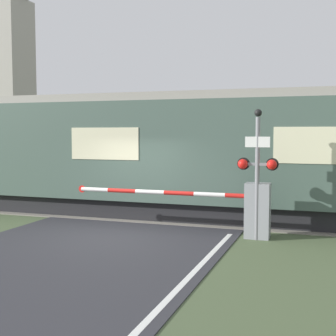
# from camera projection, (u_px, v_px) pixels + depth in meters

# --- Properties ---
(ground_plane) EXTENTS (80.00, 80.00, 0.00)m
(ground_plane) POSITION_uv_depth(u_px,v_px,m) (116.00, 236.00, 11.82)
(ground_plane) COLOR #475638
(track_bed) EXTENTS (36.00, 3.20, 0.13)m
(track_bed) POSITION_uv_depth(u_px,v_px,m) (159.00, 214.00, 14.87)
(track_bed) COLOR slate
(track_bed) RESTS_ON ground_plane
(train) EXTENTS (21.52, 3.04, 3.76)m
(train) POSITION_uv_depth(u_px,v_px,m) (126.00, 153.00, 15.09)
(train) COLOR black
(train) RESTS_ON ground_plane
(crossing_barrier) EXTENTS (5.26, 0.44, 1.37)m
(crossing_barrier) POSITION_uv_depth(u_px,v_px,m) (244.00, 208.00, 11.59)
(crossing_barrier) COLOR gray
(crossing_barrier) RESTS_ON ground_plane
(signal_post) EXTENTS (0.99, 0.26, 3.16)m
(signal_post) POSITION_uv_depth(u_px,v_px,m) (257.00, 166.00, 11.22)
(signal_post) COLOR gray
(signal_post) RESTS_ON ground_plane
(distant_building) EXTENTS (3.53, 3.53, 14.29)m
(distant_building) POSITION_uv_depth(u_px,v_px,m) (9.00, 77.00, 38.88)
(distant_building) COLOR #9E998E
(distant_building) RESTS_ON ground_plane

